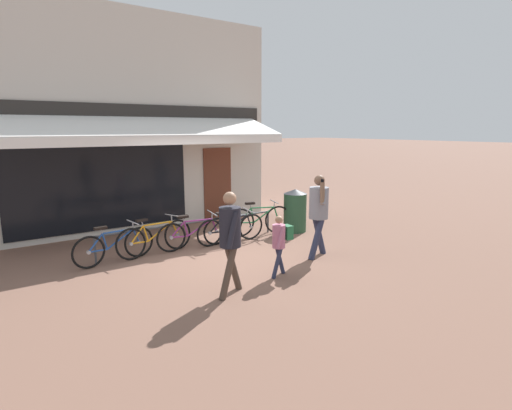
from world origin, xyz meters
The scene contains 12 objects.
ground_plane centered at (0.00, 0.00, 0.00)m, with size 160.00×160.00×0.00m, color brown.
shop_front centered at (-0.67, 4.65, 2.79)m, with size 7.96×4.52×5.59m.
bike_rack_rail centered at (-0.14, 1.04, 0.49)m, with size 4.38×0.04×0.57m.
bicycle_blue centered at (-1.94, 0.87, 0.35)m, with size 1.68×0.52×0.79m.
bicycle_orange centered at (-1.07, 0.94, 0.36)m, with size 1.77×0.52×0.82m.
bicycle_purple centered at (-0.21, 0.81, 0.36)m, with size 1.75×0.52×0.81m.
bicycle_black centered at (0.69, 0.72, 0.35)m, with size 1.75×0.52×0.80m.
bicycle_green centered at (1.65, 0.92, 0.39)m, with size 1.69×0.61×0.86m.
pedestrian_adult centered at (1.67, -1.17, 1.05)m, with size 0.64×0.62×1.74m.
pedestrian_child centered at (0.33, -1.59, 0.70)m, with size 0.46×0.36×1.13m.
pedestrian_second_adult centered at (-0.84, -1.79, 1.03)m, with size 0.57×0.58×1.70m.
litter_bin centered at (2.64, 0.72, 0.56)m, with size 0.60×0.60×1.12m.
Camera 1 is at (-4.00, -7.04, 2.65)m, focal length 28.00 mm.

